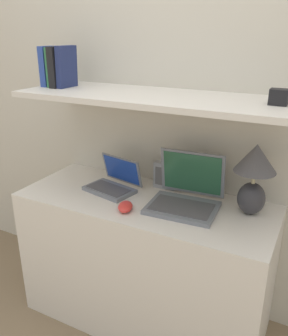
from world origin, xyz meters
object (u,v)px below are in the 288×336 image
at_px(book_black, 60,67).
at_px(computer_mouse, 125,207).
at_px(laptop_small, 113,183).
at_px(router_box, 165,175).
at_px(book_blue, 49,66).
at_px(book_green, 55,67).
at_px(shelf_gadget, 279,97).
at_px(laptop_large, 185,196).
at_px(table_lamp, 254,173).
at_px(book_navy, 67,67).

bearing_deg(book_black, computer_mouse, -22.29).
xyz_separation_m(laptop_small, router_box, (0.24, 0.16, 0.04)).
height_order(book_blue, book_green, book_blue).
height_order(laptop_small, shelf_gadget, shelf_gadget).
relative_size(computer_mouse, router_box, 0.87).
bearing_deg(book_black, book_blue, -180.00).
bearing_deg(laptop_small, router_box, 32.78).
xyz_separation_m(computer_mouse, router_box, (0.06, 0.34, 0.06)).
height_order(laptop_large, router_box, laptop_large).
distance_m(router_box, shelf_gadget, 0.76).
xyz_separation_m(router_box, book_black, (-0.58, -0.13, 0.57)).
height_order(table_lamp, book_green, book_green).
relative_size(router_box, book_navy, 0.69).
height_order(book_navy, shelf_gadget, book_navy).
distance_m(router_box, book_green, 0.85).
bearing_deg(laptop_large, computer_mouse, -143.16).
bearing_deg(book_blue, table_lamp, 2.02).
relative_size(laptop_small, book_black, 1.44).
height_order(book_green, book_black, book_black).
xyz_separation_m(laptop_large, computer_mouse, (-0.24, -0.18, -0.03)).
height_order(computer_mouse, book_black, book_black).
distance_m(book_black, shelf_gadget, 1.14).
relative_size(book_black, book_navy, 0.98).
distance_m(book_green, shelf_gadget, 1.18).
bearing_deg(laptop_large, laptop_small, 179.94).
bearing_deg(laptop_small, shelf_gadget, 2.04).
relative_size(laptop_small, computer_mouse, 2.36).
xyz_separation_m(table_lamp, book_black, (-1.07, -0.04, 0.43)).
bearing_deg(table_lamp, book_green, -177.91).
relative_size(book_green, book_navy, 0.95).
bearing_deg(book_green, shelf_gadget, 0.00).
distance_m(laptop_large, book_blue, 1.03).
bearing_deg(book_navy, laptop_large, -2.32).
distance_m(laptop_large, book_navy, 0.93).
relative_size(book_black, shelf_gadget, 2.85).
bearing_deg(table_lamp, router_box, 169.73).
bearing_deg(book_blue, computer_mouse, -19.58).
distance_m(laptop_large, laptop_small, 0.43).
xyz_separation_m(laptop_small, book_navy, (-0.29, 0.03, 0.61)).
relative_size(computer_mouse, shelf_gadget, 1.74).
relative_size(table_lamp, book_blue, 1.65).
height_order(laptop_large, shelf_gadget, shelf_gadget).
distance_m(book_blue, book_green, 0.04).
xyz_separation_m(table_lamp, router_box, (-0.49, 0.09, -0.14)).
bearing_deg(book_green, laptop_large, -2.08).
height_order(table_lamp, book_black, book_black).
xyz_separation_m(laptop_large, book_green, (-0.80, 0.03, 0.59)).
xyz_separation_m(router_box, book_navy, (-0.54, -0.13, 0.57)).
distance_m(table_lamp, laptop_large, 0.35).
bearing_deg(computer_mouse, laptop_small, 134.88).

